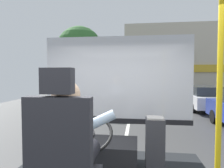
{
  "coord_description": "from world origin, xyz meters",
  "views": [
    {
      "loc": [
        0.35,
        -1.75,
        1.96
      ],
      "look_at": [
        -0.06,
        1.43,
        1.8
      ],
      "focal_mm": 31.87,
      "sensor_mm": 36.0,
      "label": 1
    }
  ],
  "objects": [
    {
      "name": "shop_building",
      "position": [
        5.26,
        17.72,
        3.1
      ],
      "size": [
        12.08,
        5.32,
        6.21
      ],
      "color": "#BCB29E",
      "rests_on": "ground"
    },
    {
      "name": "fare_box",
      "position": [
        0.57,
        0.75,
        1.04
      ],
      "size": [
        0.23,
        0.21,
        0.77
      ],
      "color": "#333338",
      "rests_on": "bus_floor"
    },
    {
      "name": "windshield_panel",
      "position": [
        0.0,
        1.62,
        1.7
      ],
      "size": [
        2.5,
        0.08,
        1.48
      ],
      "color": "silver"
    },
    {
      "name": "handrail_pole",
      "position": [
        1.0,
        -0.08,
        1.61
      ],
      "size": [
        0.04,
        0.04,
        1.91
      ],
      "color": "gold",
      "rests_on": "bus_floor"
    },
    {
      "name": "ground",
      "position": [
        0.0,
        8.8,
        -0.02
      ],
      "size": [
        18.0,
        44.0,
        0.06
      ],
      "color": "#3A3A3A"
    },
    {
      "name": "parked_car_white",
      "position": [
        4.1,
        10.03,
        0.67
      ],
      "size": [
        1.98,
        4.25,
        1.31
      ],
      "color": "silver",
      "rests_on": "ground"
    },
    {
      "name": "steering_console",
      "position": [
        -0.2,
        0.84,
        0.88
      ],
      "size": [
        1.1,
        1.01,
        0.81
      ],
      "color": "black",
      "rests_on": "bus_floor"
    },
    {
      "name": "street_tree",
      "position": [
        -3.41,
        10.88,
        3.57
      ],
      "size": [
        2.96,
        2.96,
        5.07
      ],
      "color": "#4C3828",
      "rests_on": "ground"
    },
    {
      "name": "bus_driver",
      "position": [
        -0.2,
        -0.21,
        1.41
      ],
      "size": [
        0.74,
        0.61,
        0.77
      ],
      "color": "black",
      "rests_on": "driver_seat"
    }
  ]
}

